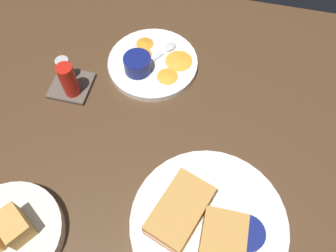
# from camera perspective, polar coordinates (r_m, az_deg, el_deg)

# --- Properties ---
(ground_plane) EXTENTS (1.10, 1.10, 0.03)m
(ground_plane) POSITION_cam_1_polar(r_m,az_deg,el_deg) (0.72, -2.95, -7.40)
(ground_plane) COLOR #4C331E
(plate_sandwich_main) EXTENTS (0.29, 0.29, 0.02)m
(plate_sandwich_main) POSITION_cam_1_polar(r_m,az_deg,el_deg) (0.67, 6.75, -15.75)
(plate_sandwich_main) COLOR white
(plate_sandwich_main) RESTS_ON ground_plane
(sandwich_half_near) EXTENTS (0.15, 0.11, 0.05)m
(sandwich_half_near) POSITION_cam_1_polar(r_m,az_deg,el_deg) (0.64, 2.00, -13.94)
(sandwich_half_near) COLOR #C68C42
(sandwich_half_near) RESTS_ON plate_sandwich_main
(sandwich_half_far) EXTENTS (0.13, 0.08, 0.05)m
(sandwich_half_far) POSITION_cam_1_polar(r_m,az_deg,el_deg) (0.63, 8.82, -19.73)
(sandwich_half_far) COLOR #C68C42
(sandwich_half_far) RESTS_ON plate_sandwich_main
(ramekin_dark_sauce) EXTENTS (0.06, 0.06, 0.03)m
(ramekin_dark_sauce) POSITION_cam_1_polar(r_m,az_deg,el_deg) (0.65, 12.75, -17.16)
(ramekin_dark_sauce) COLOR navy
(ramekin_dark_sauce) RESTS_ON plate_sandwich_main
(spoon_by_dark_ramekin) EXTENTS (0.03, 0.10, 0.01)m
(spoon_by_dark_ramekin) POSITION_cam_1_polar(r_m,az_deg,el_deg) (0.66, 7.95, -16.13)
(spoon_by_dark_ramekin) COLOR silver
(spoon_by_dark_ramekin) RESTS_ON plate_sandwich_main
(plate_chips_companion) EXTENTS (0.22, 0.22, 0.02)m
(plate_chips_companion) POSITION_cam_1_polar(r_m,az_deg,el_deg) (0.85, -2.53, 10.33)
(plate_chips_companion) COLOR white
(plate_chips_companion) RESTS_ON ground_plane
(ramekin_light_gravy) EXTENTS (0.06, 0.06, 0.04)m
(ramekin_light_gravy) POSITION_cam_1_polar(r_m,az_deg,el_deg) (0.81, -5.08, 10.27)
(ramekin_light_gravy) COLOR navy
(ramekin_light_gravy) RESTS_ON plate_chips_companion
(spoon_by_gravy_ramekin) EXTENTS (0.09, 0.06, 0.01)m
(spoon_by_gravy_ramekin) POSITION_cam_1_polar(r_m,az_deg,el_deg) (0.86, -0.27, 12.54)
(spoon_by_gravy_ramekin) COLOR silver
(spoon_by_gravy_ramekin) RESTS_ON plate_chips_companion
(plantain_chip_scatter) EXTENTS (0.15, 0.17, 0.01)m
(plantain_chip_scatter) POSITION_cam_1_polar(r_m,az_deg,el_deg) (0.84, -1.22, 11.07)
(plantain_chip_scatter) COLOR gold
(plantain_chip_scatter) RESTS_ON plate_chips_companion
(bread_basket_rear) EXTENTS (0.19, 0.19, 0.08)m
(bread_basket_rear) POSITION_cam_1_polar(r_m,az_deg,el_deg) (0.71, -24.85, -15.88)
(bread_basket_rear) COLOR silver
(bread_basket_rear) RESTS_ON ground_plane
(condiment_caddy) EXTENTS (0.09, 0.09, 0.10)m
(condiment_caddy) POSITION_cam_1_polar(r_m,az_deg,el_deg) (0.81, -16.14, 7.40)
(condiment_caddy) COLOR brown
(condiment_caddy) RESTS_ON ground_plane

